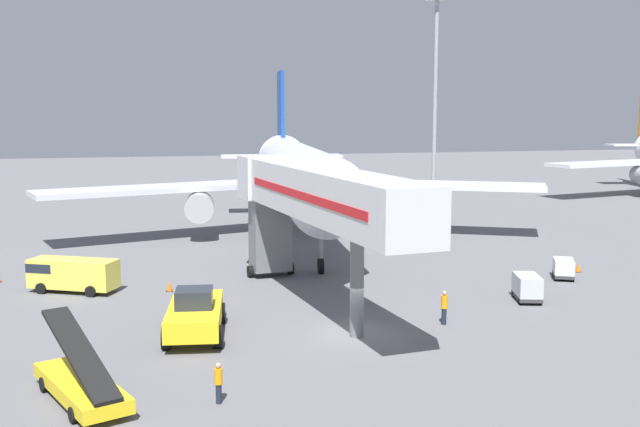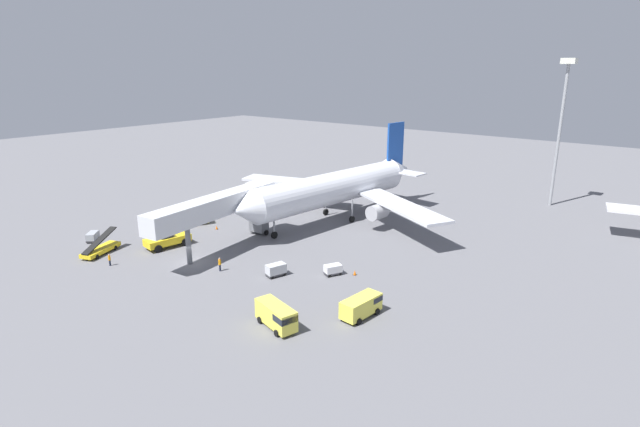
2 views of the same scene
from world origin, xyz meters
name	(u,v)px [view 2 (image 2 of 2)]	position (x,y,z in m)	size (l,w,h in m)	color
ground_plane	(191,263)	(0.00, 0.00, 0.00)	(300.00, 300.00, 0.00)	slate
airplane_at_gate	(337,188)	(3.37, 27.89, 5.58)	(44.60, 42.18, 15.21)	silver
jet_bridge	(222,207)	(-0.70, 6.31, 6.24)	(5.77, 23.17, 8.10)	silver
pushback_tug	(167,239)	(-7.73, 1.79, 1.14)	(3.59, 6.71, 2.46)	yellow
belt_loader_truck	(101,249)	(-12.73, -5.66, 0.75)	(4.04, 6.45, 3.03)	yellow
service_van_near_left	(200,214)	(-14.37, 12.94, 1.17)	(5.68, 4.18, 2.04)	#E5DB4C
service_van_far_left	(362,305)	(25.96, 1.93, 1.22)	(2.55, 5.01, 2.14)	#E5DB4C
service_van_outer_right	(277,315)	(20.65, -5.36, 1.35)	(5.54, 3.18, 2.39)	#E5DB4C
baggage_cart_mid_left	(333,269)	(17.16, 8.60, 0.74)	(2.06, 2.45, 1.32)	#38383D
baggage_cart_far_right	(276,270)	(11.80, 3.90, 0.86)	(1.96, 2.69, 1.55)	#38383D
baggage_cart_far_center	(93,236)	(-18.63, -3.69, 0.75)	(2.59, 2.65, 1.35)	#38383D
ground_crew_worker_foreground	(110,260)	(-7.61, -7.20, 0.86)	(0.43, 0.43, 1.62)	#1E2333
ground_crew_worker_midground	(220,264)	(5.10, 0.61, 0.96)	(0.46, 0.46, 1.81)	#1E2333
safety_cone_alpha	(217,227)	(-8.49, 11.56, 0.32)	(0.43, 0.43, 0.65)	black
safety_cone_bravo	(355,273)	(19.35, 10.26, 0.32)	(0.42, 0.42, 0.65)	black
safety_cone_charlie	(200,209)	(-19.24, 16.86, 0.32)	(0.43, 0.43, 0.65)	black
apron_light_mast	(563,106)	(29.61, 60.36, 18.35)	(2.40, 2.40, 26.59)	#93969B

